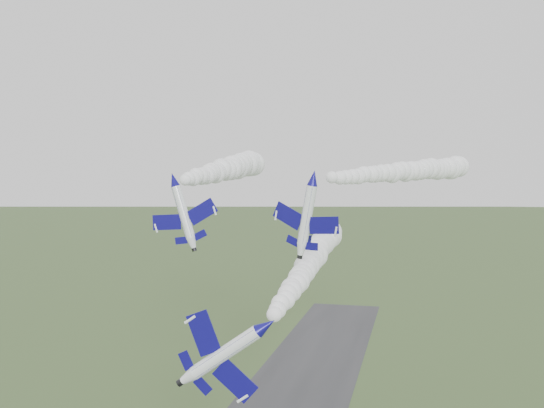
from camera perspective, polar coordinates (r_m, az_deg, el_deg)
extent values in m
cylinder|color=white|center=(64.92, -0.56, -11.39)|extent=(2.74, 8.58, 2.10)
cone|color=#0F0B65|center=(59.84, -1.45, -12.59)|extent=(2.26, 2.37, 2.10)
cone|color=white|center=(69.85, 0.17, -10.40)|extent=(2.23, 1.97, 2.10)
cylinder|color=black|center=(70.82, 0.30, -10.22)|extent=(1.11, 0.68, 1.06)
ellipsoid|color=black|center=(62.69, -0.48, -11.59)|extent=(1.62, 2.99, 1.40)
cube|color=#0F0B65|center=(65.50, -2.05, -9.12)|extent=(2.93, 2.62, 3.88)
cube|color=#0F0B65|center=(66.11, 0.97, -13.43)|extent=(2.93, 2.62, 3.88)
cube|color=#0F0B65|center=(68.84, -0.71, -9.46)|extent=(1.31, 1.20, 1.71)
cube|color=#0F0B65|center=(69.15, 0.82, -11.66)|extent=(1.31, 1.20, 1.71)
cube|color=#0F0B65|center=(68.42, 0.92, -10.03)|extent=(2.00, 1.75, 1.36)
cylinder|color=white|center=(90.65, -9.24, 2.27)|extent=(2.29, 8.01, 1.76)
cone|color=#0F0B65|center=(85.95, -10.32, 2.26)|extent=(1.89, 2.18, 1.76)
cone|color=white|center=(95.20, -8.30, 2.28)|extent=(1.87, 1.81, 1.76)
cylinder|color=black|center=(96.10, -8.12, 2.29)|extent=(0.93, 0.62, 0.89)
ellipsoid|color=black|center=(88.78, -9.76, 2.59)|extent=(1.35, 2.78, 1.17)
cube|color=#0F0B65|center=(92.26, -10.65, 1.68)|extent=(4.33, 2.54, 1.37)
cube|color=#0F0B65|center=(90.52, -7.44, 2.71)|extent=(4.33, 2.54, 1.37)
cube|color=#0F0B65|center=(94.86, -9.28, 2.01)|extent=(1.90, 1.16, 0.63)
cube|color=#0F0B65|center=(93.96, -7.62, 2.55)|extent=(1.90, 1.16, 0.63)
cube|color=#0F0B65|center=(94.30, -8.71, 2.99)|extent=(0.80, 1.55, 2.02)
cylinder|color=white|center=(84.82, 3.91, 2.46)|extent=(4.54, 8.48, 1.76)
cone|color=#0F0B65|center=(80.27, 2.03, 2.46)|extent=(2.41, 2.67, 1.76)
cone|color=white|center=(89.28, 5.54, 2.45)|extent=(2.27, 2.29, 1.76)
cylinder|color=black|center=(90.16, 5.84, 2.45)|extent=(1.04, 0.87, 0.89)
ellipsoid|color=black|center=(82.91, 3.24, 2.84)|extent=(2.09, 3.10, 1.17)
cube|color=#0F0B65|center=(87.02, 2.48, 2.74)|extent=(5.08, 3.81, 1.02)
cube|color=#0F0B65|center=(84.12, 5.91, 1.96)|extent=(5.08, 3.81, 1.02)
cube|color=#0F0B65|center=(89.25, 4.38, 2.65)|extent=(2.24, 1.71, 0.48)
cube|color=#0F0B65|center=(87.75, 6.17, 2.25)|extent=(2.24, 1.71, 0.48)
cube|color=#0F0B65|center=(88.17, 5.34, 3.28)|extent=(1.05, 1.69, 2.18)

